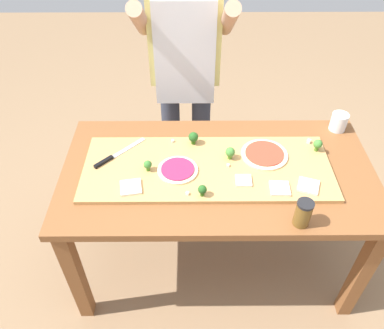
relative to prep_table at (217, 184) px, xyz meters
The scene contains 22 objects.
ground_plane 0.67m from the prep_table, ahead, with size 8.00×8.00×0.00m, color #896B4C.
prep_table is the anchor object (origin of this frame).
cutting_board 0.13m from the prep_table, behind, with size 1.23×0.46×0.02m, color tan.
chefs_knife 0.55m from the prep_table, behind, with size 0.24×0.24×0.02m.
pizza_whole_beet_magenta 0.24m from the prep_table, behind, with size 0.20×0.20×0.02m.
pizza_whole_tomato_red 0.29m from the prep_table, 18.98° to the left, with size 0.24×0.24×0.02m.
pizza_slice_far_left 0.46m from the prep_table, 19.08° to the right, with size 0.09×0.09×0.01m, color silver.
pizza_slice_near_right 0.34m from the prep_table, 29.81° to the right, with size 0.09×0.09×0.01m, color silver.
pizza_slice_center 0.20m from the prep_table, 43.02° to the right, with size 0.08×0.08×0.01m, color silver.
pizza_slice_near_left 0.46m from the prep_table, 160.61° to the right, with size 0.10×0.10×0.01m, color silver.
broccoli_floret_front_right 0.27m from the prep_table, 124.58° to the left, with size 0.05×0.05×0.07m.
broccoli_floret_front_mid 0.27m from the prep_table, 113.77° to the right, with size 0.04×0.04×0.06m.
broccoli_floret_back_left 0.55m from the prep_table, 13.03° to the left, with size 0.05×0.05×0.07m.
broccoli_floret_center_left 0.19m from the prep_table, 44.61° to the left, with size 0.05×0.05×0.07m.
broccoli_floret_back_mid 0.38m from the prep_table, behind, with size 0.04×0.04×0.06m.
cheese_crumble_a 0.33m from the prep_table, 140.30° to the left, with size 0.01×0.01×0.01m, color white.
cheese_crumble_b 0.28m from the prep_table, 129.29° to the right, with size 0.01×0.01×0.01m, color white.
cheese_crumble_c 0.14m from the prep_table, ahead, with size 0.01×0.01×0.01m, color white.
cheese_crumble_d 0.54m from the prep_table, 20.38° to the left, with size 0.02×0.02×0.02m, color silver.
flour_cup 0.77m from the prep_table, 25.40° to the left, with size 0.09×0.09×0.10m.
sauce_jar 0.51m from the prep_table, 45.30° to the right, with size 0.07×0.07×0.13m.
cook_center 0.76m from the prep_table, 104.19° to the left, with size 0.54×0.39×1.67m.
Camera 1 is at (-0.14, -1.39, 2.09)m, focal length 36.04 mm.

